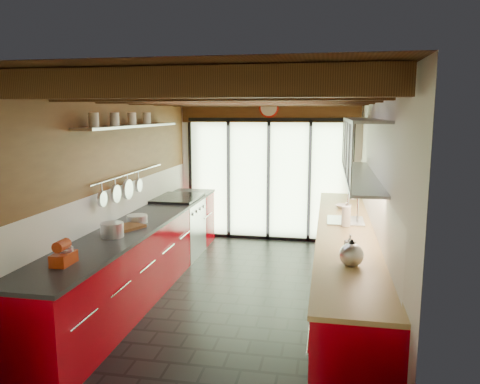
{
  "coord_description": "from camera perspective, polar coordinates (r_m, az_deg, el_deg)",
  "views": [
    {
      "loc": [
        1.04,
        -5.49,
        2.27
      ],
      "look_at": [
        -0.08,
        0.4,
        1.25
      ],
      "focal_mm": 35.0,
      "sensor_mm": 36.0,
      "label": 1
    }
  ],
  "objects": [
    {
      "name": "ceiling_beams",
      "position": [
        5.96,
        0.71,
        11.5
      ],
      "size": [
        3.14,
        5.06,
        4.9
      ],
      "color": "#593316",
      "rests_on": "ground"
    },
    {
      "name": "ground",
      "position": [
        6.03,
        0.01,
        -12.46
      ],
      "size": [
        5.5,
        5.5,
        0.0
      ],
      "primitive_type": "plane",
      "color": "black",
      "rests_on": "ground"
    },
    {
      "name": "stand_mixer",
      "position": [
        4.52,
        -20.68,
        -7.14
      ],
      "size": [
        0.15,
        0.26,
        0.23
      ],
      "color": "#AD2F0D",
      "rests_on": "left_counter"
    },
    {
      "name": "right_counter",
      "position": [
        5.78,
        12.66,
        -8.81
      ],
      "size": [
        0.68,
        5.0,
        0.92
      ],
      "color": "#A5000B",
      "rests_on": "ground"
    },
    {
      "name": "pot_small",
      "position": [
        5.95,
        -12.42,
        -3.22
      ],
      "size": [
        0.32,
        0.32,
        0.1
      ],
      "primitive_type": "cylinder",
      "rotation": [
        0.0,
        0.0,
        0.36
      ],
      "color": "silver",
      "rests_on": "left_counter"
    },
    {
      "name": "soap_bottle",
      "position": [
        4.64,
        13.25,
        -6.25
      ],
      "size": [
        0.11,
        0.11,
        0.2
      ],
      "primitive_type": "imported",
      "rotation": [
        0.0,
        0.0,
        0.25
      ],
      "color": "silver",
      "rests_on": "right_counter"
    },
    {
      "name": "left_wall_fixtures",
      "position": [
        6.18,
        -13.28,
        5.79
      ],
      "size": [
        0.28,
        2.6,
        0.96
      ],
      "color": "silver",
      "rests_on": "ground"
    },
    {
      "name": "pot_large",
      "position": [
        5.34,
        -15.32,
        -4.47
      ],
      "size": [
        0.31,
        0.31,
        0.16
      ],
      "primitive_type": "cylinder",
      "rotation": [
        0.0,
        0.0,
        -0.28
      ],
      "color": "silver",
      "rests_on": "left_counter"
    },
    {
      "name": "cutting_board",
      "position": [
        5.67,
        -13.65,
        -4.21
      ],
      "size": [
        0.41,
        0.46,
        0.03
      ],
      "primitive_type": "cube",
      "rotation": [
        0.0,
        0.0,
        -0.42
      ],
      "color": "brown",
      "rests_on": "left_counter"
    },
    {
      "name": "room_shell",
      "position": [
        5.62,
        0.02,
        3.36
      ],
      "size": [
        5.5,
        5.5,
        5.5
      ],
      "color": "silver",
      "rests_on": "ground"
    },
    {
      "name": "paper_towel",
      "position": [
        5.74,
        12.81,
        -2.95
      ],
      "size": [
        0.12,
        0.12,
        0.29
      ],
      "color": "white",
      "rests_on": "right_counter"
    },
    {
      "name": "sink_assembly",
      "position": [
        6.04,
        12.85,
        -3.12
      ],
      "size": [
        0.45,
        0.52,
        0.43
      ],
      "color": "silver",
      "rests_on": "right_counter"
    },
    {
      "name": "kettle",
      "position": [
        4.32,
        13.44,
        -7.28
      ],
      "size": [
        0.23,
        0.28,
        0.26
      ],
      "color": "silver",
      "rests_on": "right_counter"
    },
    {
      "name": "upper_cabinets_right",
      "position": [
        5.82,
        14.62,
        5.21
      ],
      "size": [
        0.34,
        3.0,
        3.0
      ],
      "color": "silver",
      "rests_on": "ground"
    },
    {
      "name": "glass_door",
      "position": [
        8.27,
        3.52,
        5.41
      ],
      "size": [
        2.95,
        0.1,
        2.9
      ],
      "color": "#C6EAAD",
      "rests_on": "ground"
    },
    {
      "name": "bowl",
      "position": [
        6.83,
        12.48,
        -1.75
      ],
      "size": [
        0.28,
        0.28,
        0.05
      ],
      "primitive_type": "imported",
      "rotation": [
        0.0,
        0.0,
        -0.34
      ],
      "color": "silver",
      "rests_on": "right_counter"
    },
    {
      "name": "left_counter",
      "position": [
        6.23,
        -11.69,
        -7.44
      ],
      "size": [
        0.68,
        5.0,
        0.92
      ],
      "color": "#A5000B",
      "rests_on": "ground"
    },
    {
      "name": "range_stove",
      "position": [
        7.53,
        -7.49,
        -4.25
      ],
      "size": [
        0.66,
        0.9,
        0.97
      ],
      "color": "silver",
      "rests_on": "ground"
    }
  ]
}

